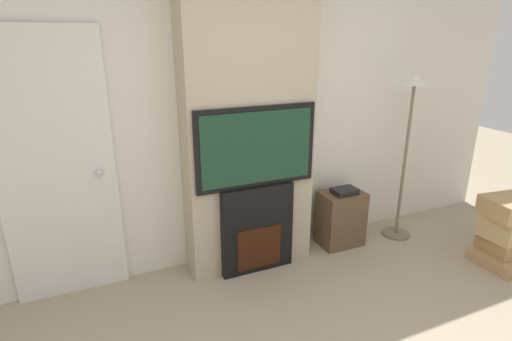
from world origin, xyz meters
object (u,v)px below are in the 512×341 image
at_px(television, 256,147).
at_px(box_stack, 507,232).
at_px(floor_lamp, 410,120).
at_px(media_stand, 341,217).
at_px(fireplace, 256,228).

relative_size(television, box_stack, 1.64).
distance_m(floor_lamp, media_stand, 1.14).
relative_size(fireplace, media_stand, 1.32).
xyz_separation_m(box_stack, media_stand, (-1.16, 0.89, -0.02)).
xyz_separation_m(fireplace, television, (0.00, -0.00, 0.73)).
xyz_separation_m(fireplace, box_stack, (2.10, -0.81, -0.09)).
height_order(fireplace, television, television).
bearing_deg(floor_lamp, media_stand, 172.13).
bearing_deg(box_stack, media_stand, 142.51).
xyz_separation_m(television, floor_lamp, (1.59, -0.01, 0.10)).
xyz_separation_m(fireplace, media_stand, (0.94, 0.08, -0.11)).
bearing_deg(fireplace, box_stack, -21.20).
height_order(fireplace, box_stack, fireplace).
bearing_deg(floor_lamp, television, 179.56).
distance_m(television, box_stack, 2.40).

